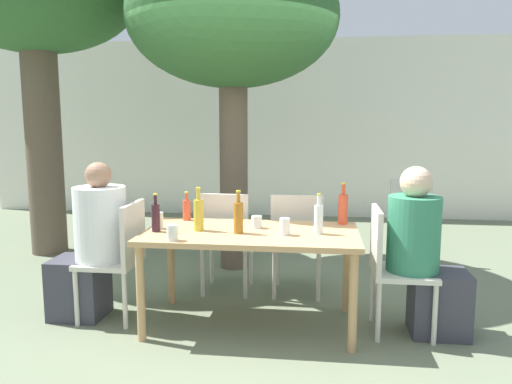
{
  "coord_description": "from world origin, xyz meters",
  "views": [
    {
      "loc": [
        0.48,
        -3.59,
        1.55
      ],
      "look_at": [
        0.0,
        0.3,
        0.98
      ],
      "focal_mm": 35.0,
      "sensor_mm": 36.0,
      "label": 1
    }
  ],
  "objects_px": {
    "patio_chair_0": "(120,253)",
    "wine_bottle_1": "(156,217)",
    "drinking_glass_0": "(257,222)",
    "drinking_glass_1": "(285,227)",
    "patio_chair_1": "(391,262)",
    "oil_cruet_3": "(199,214)",
    "tree_near": "(233,22)",
    "drinking_glass_2": "(159,220)",
    "drinking_glass_3": "(172,233)",
    "person_seated_1": "(425,259)",
    "amber_bottle_2": "(238,217)",
    "water_bottle_4": "(319,218)",
    "patio_chair_4": "(412,218)",
    "person_seated_0": "(92,248)",
    "soda_bottle_5": "(343,208)",
    "dining_table_front": "(251,241)",
    "soda_bottle_0": "(187,209)",
    "patio_chair_2": "(226,236)",
    "patio_chair_3": "(297,238)"
  },
  "relations": [
    {
      "from": "drinking_glass_2",
      "to": "drinking_glass_3",
      "type": "bearing_deg",
      "value": -59.35
    },
    {
      "from": "tree_near",
      "to": "wine_bottle_1",
      "type": "bearing_deg",
      "value": -101.29
    },
    {
      "from": "wine_bottle_1",
      "to": "soda_bottle_5",
      "type": "distance_m",
      "value": 1.45
    },
    {
      "from": "person_seated_1",
      "to": "drinking_glass_2",
      "type": "bearing_deg",
      "value": 89.91
    },
    {
      "from": "drinking_glass_0",
      "to": "drinking_glass_1",
      "type": "relative_size",
      "value": 0.76
    },
    {
      "from": "patio_chair_2",
      "to": "wine_bottle_1",
      "type": "relative_size",
      "value": 3.23
    },
    {
      "from": "water_bottle_4",
      "to": "drinking_glass_3",
      "type": "bearing_deg",
      "value": -161.91
    },
    {
      "from": "amber_bottle_2",
      "to": "water_bottle_4",
      "type": "bearing_deg",
      "value": 4.84
    },
    {
      "from": "patio_chair_1",
      "to": "person_seated_1",
      "type": "xyz_separation_m",
      "value": [
        0.23,
        -0.0,
        0.03
      ]
    },
    {
      "from": "patio_chair_0",
      "to": "drinking_glass_0",
      "type": "bearing_deg",
      "value": 96.06
    },
    {
      "from": "patio_chair_4",
      "to": "oil_cruet_3",
      "type": "bearing_deg",
      "value": -136.91
    },
    {
      "from": "patio_chair_1",
      "to": "drinking_glass_3",
      "type": "bearing_deg",
      "value": 103.14
    },
    {
      "from": "patio_chair_0",
      "to": "oil_cruet_3",
      "type": "bearing_deg",
      "value": 87.64
    },
    {
      "from": "soda_bottle_5",
      "to": "dining_table_front",
      "type": "bearing_deg",
      "value": -153.36
    },
    {
      "from": "soda_bottle_0",
      "to": "tree_near",
      "type": "bearing_deg",
      "value": 80.02
    },
    {
      "from": "tree_near",
      "to": "person_seated_1",
      "type": "bearing_deg",
      "value": -42.26
    },
    {
      "from": "tree_near",
      "to": "amber_bottle_2",
      "type": "bearing_deg",
      "value": -79.3
    },
    {
      "from": "patio_chair_4",
      "to": "person_seated_1",
      "type": "distance_m",
      "value": 1.74
    },
    {
      "from": "tree_near",
      "to": "amber_bottle_2",
      "type": "distance_m",
      "value": 2.3
    },
    {
      "from": "oil_cruet_3",
      "to": "water_bottle_4",
      "type": "distance_m",
      "value": 0.89
    },
    {
      "from": "person_seated_0",
      "to": "drinking_glass_3",
      "type": "relative_size",
      "value": 11.24
    },
    {
      "from": "patio_chair_0",
      "to": "drinking_glass_0",
      "type": "height_order",
      "value": "patio_chair_0"
    },
    {
      "from": "dining_table_front",
      "to": "person_seated_0",
      "type": "xyz_separation_m",
      "value": [
        -1.25,
        -0.0,
        -0.09
      ]
    },
    {
      "from": "patio_chair_2",
      "to": "patio_chair_4",
      "type": "distance_m",
      "value": 2.09
    },
    {
      "from": "soda_bottle_0",
      "to": "drinking_glass_0",
      "type": "height_order",
      "value": "soda_bottle_0"
    },
    {
      "from": "patio_chair_0",
      "to": "drinking_glass_2",
      "type": "xyz_separation_m",
      "value": [
        0.32,
        0.0,
        0.27
      ]
    },
    {
      "from": "person_seated_1",
      "to": "water_bottle_4",
      "type": "xyz_separation_m",
      "value": [
        -0.76,
        -0.03,
        0.29
      ]
    },
    {
      "from": "amber_bottle_2",
      "to": "patio_chair_2",
      "type": "bearing_deg",
      "value": 107.58
    },
    {
      "from": "patio_chair_0",
      "to": "drinking_glass_0",
      "type": "distance_m",
      "value": 1.09
    },
    {
      "from": "patio_chair_0",
      "to": "wine_bottle_1",
      "type": "height_order",
      "value": "wine_bottle_1"
    },
    {
      "from": "patio_chair_3",
      "to": "soda_bottle_5",
      "type": "xyz_separation_m",
      "value": [
        0.37,
        -0.31,
        0.33
      ]
    },
    {
      "from": "dining_table_front",
      "to": "water_bottle_4",
      "type": "relative_size",
      "value": 5.38
    },
    {
      "from": "amber_bottle_2",
      "to": "oil_cruet_3",
      "type": "height_order",
      "value": "oil_cruet_3"
    },
    {
      "from": "oil_cruet_3",
      "to": "soda_bottle_5",
      "type": "bearing_deg",
      "value": 19.01
    },
    {
      "from": "patio_chair_1",
      "to": "soda_bottle_5",
      "type": "height_order",
      "value": "soda_bottle_5"
    },
    {
      "from": "tree_near",
      "to": "oil_cruet_3",
      "type": "height_order",
      "value": "tree_near"
    },
    {
      "from": "patio_chair_0",
      "to": "drinking_glass_3",
      "type": "height_order",
      "value": "patio_chair_0"
    },
    {
      "from": "patio_chair_0",
      "to": "drinking_glass_2",
      "type": "distance_m",
      "value": 0.41
    },
    {
      "from": "dining_table_front",
      "to": "soda_bottle_0",
      "type": "relative_size",
      "value": 6.7
    },
    {
      "from": "soda_bottle_5",
      "to": "person_seated_0",
      "type": "bearing_deg",
      "value": -169.92
    },
    {
      "from": "patio_chair_1",
      "to": "oil_cruet_3",
      "type": "bearing_deg",
      "value": 91.06
    },
    {
      "from": "oil_cruet_3",
      "to": "drinking_glass_3",
      "type": "xyz_separation_m",
      "value": [
        -0.11,
        -0.33,
        -0.07
      ]
    },
    {
      "from": "patio_chair_2",
      "to": "drinking_glass_0",
      "type": "xyz_separation_m",
      "value": [
        0.34,
        -0.55,
        0.25
      ]
    },
    {
      "from": "patio_chair_0",
      "to": "person_seated_0",
      "type": "relative_size",
      "value": 0.75
    },
    {
      "from": "wine_bottle_1",
      "to": "amber_bottle_2",
      "type": "xyz_separation_m",
      "value": [
        0.61,
        0.02,
        0.01
      ]
    },
    {
      "from": "wine_bottle_1",
      "to": "drinking_glass_0",
      "type": "distance_m",
      "value": 0.76
    },
    {
      "from": "patio_chair_4",
      "to": "dining_table_front",
      "type": "bearing_deg",
      "value": -130.69
    },
    {
      "from": "oil_cruet_3",
      "to": "amber_bottle_2",
      "type": "bearing_deg",
      "value": -9.91
    },
    {
      "from": "patio_chair_1",
      "to": "drinking_glass_2",
      "type": "bearing_deg",
      "value": 89.9
    },
    {
      "from": "patio_chair_4",
      "to": "person_seated_0",
      "type": "xyz_separation_m",
      "value": [
        -2.74,
        -1.73,
        0.04
      ]
    }
  ]
}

